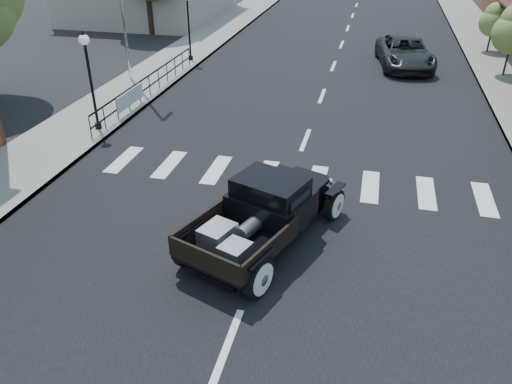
% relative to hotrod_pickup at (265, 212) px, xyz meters
% --- Properties ---
extents(ground, '(120.00, 120.00, 0.00)m').
position_rel_hotrod_pickup_xyz_m(ground, '(0.05, -0.52, -0.87)').
color(ground, black).
rests_on(ground, ground).
extents(road, '(14.00, 80.00, 0.02)m').
position_rel_hotrod_pickup_xyz_m(road, '(0.05, 14.48, -0.86)').
color(road, black).
rests_on(road, ground).
extents(road_markings, '(12.00, 60.00, 0.06)m').
position_rel_hotrod_pickup_xyz_m(road_markings, '(0.05, 9.48, -0.87)').
color(road_markings, silver).
rests_on(road_markings, ground).
extents(sidewalk_left, '(3.00, 80.00, 0.15)m').
position_rel_hotrod_pickup_xyz_m(sidewalk_left, '(-8.45, 14.48, -0.79)').
color(sidewalk_left, gray).
rests_on(sidewalk_left, ground).
extents(railing, '(0.08, 10.00, 1.00)m').
position_rel_hotrod_pickup_xyz_m(railing, '(-7.25, 9.48, -0.22)').
color(railing, black).
rests_on(railing, sidewalk_left).
extents(banner, '(0.04, 2.20, 0.60)m').
position_rel_hotrod_pickup_xyz_m(banner, '(-7.17, 7.48, -0.42)').
color(banner, silver).
rests_on(banner, sidewalk_left).
extents(lamp_post_b, '(0.36, 0.36, 3.52)m').
position_rel_hotrod_pickup_xyz_m(lamp_post_b, '(-7.55, 5.48, 1.05)').
color(lamp_post_b, black).
rests_on(lamp_post_b, sidewalk_left).
extents(lamp_post_c, '(0.36, 0.36, 3.52)m').
position_rel_hotrod_pickup_xyz_m(lamp_post_c, '(-7.55, 15.48, 1.05)').
color(lamp_post_c, black).
rests_on(lamp_post_c, sidewalk_left).
extents(small_tree_d, '(1.93, 1.93, 3.21)m').
position_rel_hotrod_pickup_xyz_m(small_tree_d, '(8.35, 16.31, 0.89)').
color(small_tree_d, olive).
rests_on(small_tree_d, sidewalk_right).
extents(small_tree_e, '(1.54, 1.54, 2.56)m').
position_rel_hotrod_pickup_xyz_m(small_tree_e, '(8.35, 21.18, 0.57)').
color(small_tree_e, olive).
rests_on(small_tree_e, sidewalk_right).
extents(hotrod_pickup, '(3.93, 5.50, 1.73)m').
position_rel_hotrod_pickup_xyz_m(hotrod_pickup, '(0.00, 0.00, 0.00)').
color(hotrod_pickup, black).
rests_on(hotrod_pickup, ground).
extents(second_car, '(3.23, 5.69, 1.50)m').
position_rel_hotrod_pickup_xyz_m(second_car, '(3.62, 17.24, -0.12)').
color(second_car, black).
rests_on(second_car, ground).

